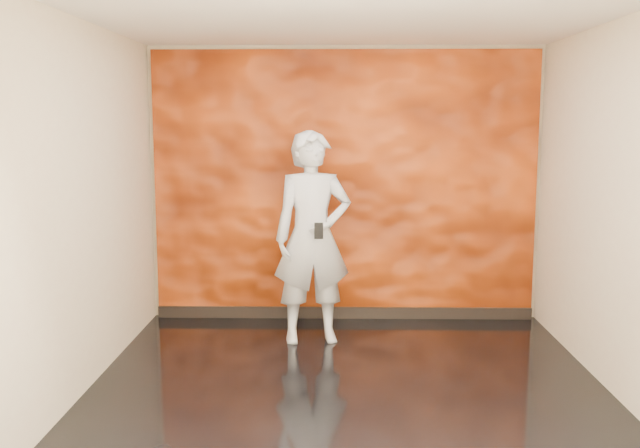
% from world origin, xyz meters
% --- Properties ---
extents(room, '(4.02, 4.02, 2.81)m').
position_xyz_m(room, '(0.00, 0.00, 1.40)').
color(room, black).
rests_on(room, ground).
extents(feature_wall, '(3.90, 0.06, 2.75)m').
position_xyz_m(feature_wall, '(0.00, 1.96, 1.38)').
color(feature_wall, '#E45211').
rests_on(feature_wall, ground).
extents(baseboard, '(3.90, 0.04, 0.12)m').
position_xyz_m(baseboard, '(0.00, 1.92, 0.06)').
color(baseboard, black).
rests_on(baseboard, ground).
extents(man, '(0.79, 0.59, 1.96)m').
position_xyz_m(man, '(-0.31, 1.16, 0.98)').
color(man, '#8D919C').
rests_on(man, ground).
extents(phone, '(0.08, 0.02, 0.15)m').
position_xyz_m(phone, '(-0.24, 0.90, 1.08)').
color(phone, black).
rests_on(phone, man).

